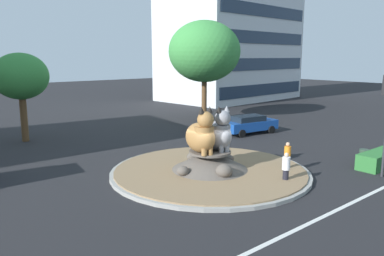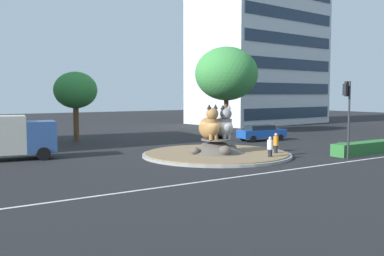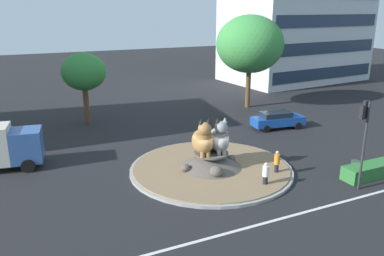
# 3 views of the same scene
# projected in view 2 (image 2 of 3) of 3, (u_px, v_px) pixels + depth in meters

# --- Properties ---
(ground_plane) EXTENTS (160.00, 160.00, 0.00)m
(ground_plane) POSITION_uv_depth(u_px,v_px,m) (217.00, 156.00, 32.29)
(ground_plane) COLOR black
(lane_centreline) EXTENTS (112.00, 0.20, 0.01)m
(lane_centreline) POSITION_uv_depth(u_px,v_px,m) (289.00, 170.00, 26.36)
(lane_centreline) COLOR silver
(lane_centreline) RESTS_ON ground
(roundabout_island) EXTENTS (10.86, 10.86, 1.27)m
(roundabout_island) POSITION_uv_depth(u_px,v_px,m) (217.00, 151.00, 32.25)
(roundabout_island) COLOR gray
(roundabout_island) RESTS_ON ground
(cat_statue_tabby) EXTENTS (2.02, 2.53, 2.53)m
(cat_statue_tabby) POSITION_uv_depth(u_px,v_px,m) (210.00, 126.00, 31.83)
(cat_statue_tabby) COLOR #9E703D
(cat_statue_tabby) RESTS_ON roundabout_island
(cat_statue_grey) EXTENTS (1.97, 2.47, 2.48)m
(cat_statue_grey) POSITION_uv_depth(u_px,v_px,m) (223.00, 126.00, 32.39)
(cat_statue_grey) COLOR gray
(cat_statue_grey) RESTS_ON roundabout_island
(traffic_light_mast) EXTENTS (0.75, 0.50, 5.39)m
(traffic_light_mast) POSITION_uv_depth(u_px,v_px,m) (347.00, 102.00, 30.52)
(traffic_light_mast) COLOR #2D2D33
(traffic_light_mast) RESTS_ON ground
(office_tower) EXTENTS (20.91, 13.89, 28.16)m
(office_tower) POSITION_uv_depth(u_px,v_px,m) (259.00, 32.00, 67.93)
(office_tower) COLOR silver
(office_tower) RESTS_ON ground
(clipped_hedge_strip) EXTENTS (6.48, 1.20, 0.90)m
(clipped_hedge_strip) POSITION_uv_depth(u_px,v_px,m) (365.00, 148.00, 33.38)
(clipped_hedge_strip) COLOR #2D7033
(clipped_hedge_strip) RESTS_ON ground
(broadleaf_tree_behind_island) EXTENTS (4.03, 4.03, 6.60)m
(broadleaf_tree_behind_island) POSITION_uv_depth(u_px,v_px,m) (75.00, 91.00, 41.35)
(broadleaf_tree_behind_island) COLOR brown
(broadleaf_tree_behind_island) RESTS_ON ground
(second_tree_near_tower) EXTENTS (7.09, 7.09, 9.82)m
(second_tree_near_tower) POSITION_uv_depth(u_px,v_px,m) (226.00, 74.00, 49.83)
(second_tree_near_tower) COLOR brown
(second_tree_near_tower) RESTS_ON ground
(pedestrian_orange_shirt) EXTENTS (0.36, 0.36, 1.70)m
(pedestrian_orange_shirt) POSITION_uv_depth(u_px,v_px,m) (276.00, 144.00, 32.01)
(pedestrian_orange_shirt) COLOR black
(pedestrian_orange_shirt) RESTS_ON ground
(pedestrian_white_shirt) EXTENTS (0.39, 0.39, 1.63)m
(pedestrian_white_shirt) POSITION_uv_depth(u_px,v_px,m) (270.00, 148.00, 30.07)
(pedestrian_white_shirt) COLOR black
(pedestrian_white_shirt) RESTS_ON ground
(sedan_on_far_lane) EXTENTS (4.93, 2.43, 1.53)m
(sedan_on_far_lane) POSITION_uv_depth(u_px,v_px,m) (261.00, 132.00, 42.67)
(sedan_on_far_lane) COLOR #19479E
(sedan_on_far_lane) RESTS_ON ground
(delivery_box_truck) EXTENTS (6.87, 3.29, 3.04)m
(delivery_box_truck) POSITION_uv_depth(u_px,v_px,m) (3.00, 136.00, 29.95)
(delivery_box_truck) COLOR #335693
(delivery_box_truck) RESTS_ON ground
(litter_bin) EXTENTS (0.56, 0.56, 0.90)m
(litter_bin) POSITION_uv_depth(u_px,v_px,m) (341.00, 148.00, 33.12)
(litter_bin) COLOR #2D4233
(litter_bin) RESTS_ON ground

